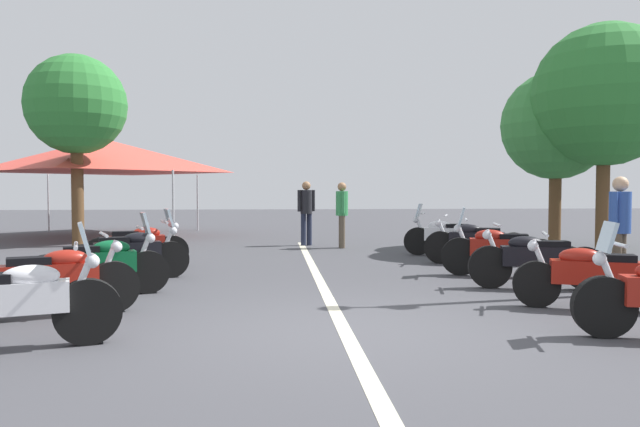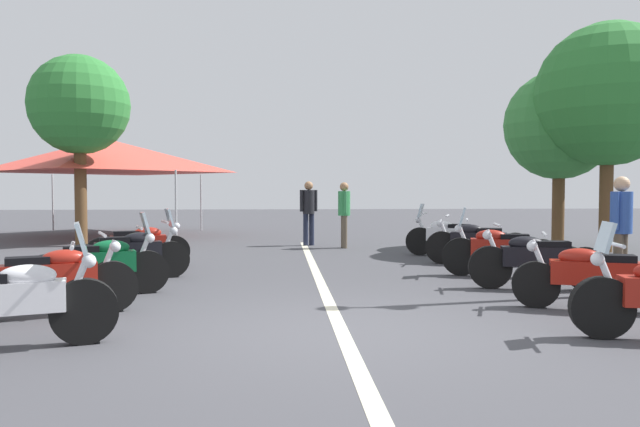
{
  "view_description": "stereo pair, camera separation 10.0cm",
  "coord_description": "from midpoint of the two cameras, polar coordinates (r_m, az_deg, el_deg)",
  "views": [
    {
      "loc": [
        -6.4,
        0.76,
        1.54
      ],
      "look_at": [
        3.51,
        0.0,
        1.14
      ],
      "focal_mm": 33.57,
      "sensor_mm": 36.0,
      "label": 1
    },
    {
      "loc": [
        -6.4,
        0.66,
        1.54
      ],
      "look_at": [
        3.51,
        0.0,
        1.14
      ],
      "focal_mm": 33.57,
      "sensor_mm": 36.0,
      "label": 2
    }
  ],
  "objects": [
    {
      "name": "roadside_tree_0",
      "position": [
        17.27,
        21.44,
        7.77
      ],
      "size": [
        2.89,
        2.89,
        4.7
      ],
      "color": "brown",
      "rests_on": "ground_plane"
    },
    {
      "name": "motorcycle_right_row_5",
      "position": [
        14.1,
        11.73,
        -2.09
      ],
      "size": [
        0.98,
        1.91,
        1.22
      ],
      "rotation": [
        0.0,
        0.0,
        1.18
      ],
      "color": "black",
      "rests_on": "ground_plane"
    },
    {
      "name": "bystander_2",
      "position": [
        15.71,
        1.92,
        0.39
      ],
      "size": [
        0.53,
        0.32,
        1.73
      ],
      "rotation": [
        0.0,
        0.0,
        4.76
      ],
      "color": "brown",
      "rests_on": "ground_plane"
    },
    {
      "name": "motorcycle_right_row_1",
      "position": [
        8.4,
        24.32,
        -5.39
      ],
      "size": [
        0.96,
        1.94,
        0.98
      ],
      "rotation": [
        0.0,
        0.0,
        1.21
      ],
      "color": "black",
      "rests_on": "ground_plane"
    },
    {
      "name": "ground_plane",
      "position": [
        6.62,
        1.93,
        -11.15
      ],
      "size": [
        80.0,
        80.0,
        0.0
      ],
      "primitive_type": "plane",
      "color": "#424247"
    },
    {
      "name": "bystander_0",
      "position": [
        10.35,
        26.43,
        -0.79
      ],
      "size": [
        0.37,
        0.43,
        1.74
      ],
      "rotation": [
        0.0,
        0.0,
        0.68
      ],
      "color": "brown",
      "rests_on": "ground_plane"
    },
    {
      "name": "motorcycle_left_row_2",
      "position": [
        9.18,
        -20.5,
        -4.56
      ],
      "size": [
        0.9,
        1.93,
        1.21
      ],
      "rotation": [
        0.0,
        0.0,
        -1.23
      ],
      "color": "black",
      "rests_on": "ground_plane"
    },
    {
      "name": "motorcycle_left_row_3",
      "position": [
        10.69,
        -17.95,
        -3.57
      ],
      "size": [
        0.92,
        1.99,
        1.21
      ],
      "rotation": [
        0.0,
        0.0,
        -1.23
      ],
      "color": "black",
      "rests_on": "ground_plane"
    },
    {
      "name": "roadside_tree_2",
      "position": [
        17.6,
        -22.38,
        9.47
      ],
      "size": [
        2.66,
        2.66,
        5.16
      ],
      "color": "brown",
      "rests_on": "ground_plane"
    },
    {
      "name": "motorcycle_right_row_2",
      "position": [
        9.81,
        19.64,
        -4.13
      ],
      "size": [
        0.8,
        2.07,
        1.01
      ],
      "rotation": [
        0.0,
        0.0,
        1.36
      ],
      "color": "black",
      "rests_on": "ground_plane"
    },
    {
      "name": "bystander_1",
      "position": [
        16.41,
        -1.49,
        0.55
      ],
      "size": [
        0.32,
        0.49,
        1.76
      ],
      "rotation": [
        0.0,
        0.0,
        0.42
      ],
      "color": "#1E2338",
      "rests_on": "ground_plane"
    },
    {
      "name": "motorcycle_left_row_0",
      "position": [
        6.46,
        -27.57,
        -7.48
      ],
      "size": [
        0.85,
        1.97,
        1.22
      ],
      "rotation": [
        0.0,
        0.0,
        -1.26
      ],
      "color": "black",
      "rests_on": "ground_plane"
    },
    {
      "name": "motorcycle_left_row_1",
      "position": [
        7.91,
        -24.56,
        -5.77
      ],
      "size": [
        0.99,
        1.98,
        1.0
      ],
      "rotation": [
        0.0,
        0.0,
        -1.18
      ],
      "color": "black",
      "rests_on": "ground_plane"
    },
    {
      "name": "roadside_tree_1",
      "position": [
        16.49,
        25.34,
        10.12
      ],
      "size": [
        3.49,
        3.49,
        5.61
      ],
      "color": "brown",
      "rests_on": "ground_plane"
    },
    {
      "name": "motorcycle_right_row_3",
      "position": [
        11.04,
        16.41,
        -3.31
      ],
      "size": [
        0.88,
        2.01,
        1.23
      ],
      "rotation": [
        0.0,
        0.0,
        1.28
      ],
      "color": "black",
      "rests_on": "ground_plane"
    },
    {
      "name": "motorcycle_right_row_4",
      "position": [
        12.63,
        14.41,
        -2.64
      ],
      "size": [
        0.97,
        2.04,
        1.02
      ],
      "rotation": [
        0.0,
        0.0,
        1.22
      ],
      "color": "black",
      "rests_on": "ground_plane"
    },
    {
      "name": "lane_centre_stripe",
      "position": [
        9.75,
        -0.15,
        -6.77
      ],
      "size": [
        15.34,
        0.16,
        0.01
      ],
      "primitive_type": "cube",
      "color": "beige",
      "rests_on": "ground_plane"
    },
    {
      "name": "motorcycle_left_row_4",
      "position": [
        12.24,
        -17.17,
        -2.91
      ],
      "size": [
        0.83,
        1.94,
        0.99
      ],
      "rotation": [
        0.0,
        0.0,
        -1.28
      ],
      "color": "black",
      "rests_on": "ground_plane"
    },
    {
      "name": "event_tent",
      "position": [
        20.79,
        -20.19,
        5.22
      ],
      "size": [
        6.03,
        6.03,
        3.2
      ],
      "color": "#E54C3F",
      "rests_on": "ground_plane"
    }
  ]
}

